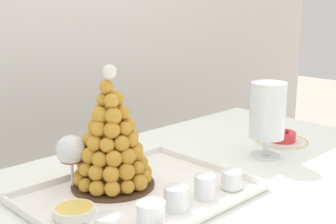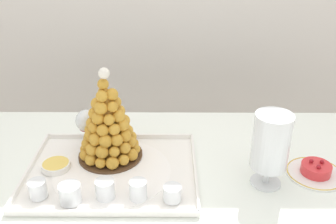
{
  "view_description": "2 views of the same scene",
  "coord_description": "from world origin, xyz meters",
  "px_view_note": "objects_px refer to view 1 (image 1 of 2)",
  "views": [
    {
      "loc": [
        -0.88,
        -0.8,
        1.21
      ],
      "look_at": [
        -0.09,
        0.01,
        0.93
      ],
      "focal_mm": 48.7,
      "sensor_mm": 36.0,
      "label": 1
    },
    {
      "loc": [
        0.01,
        -0.98,
        1.46
      ],
      "look_at": [
        0.01,
        0.04,
        0.94
      ],
      "focal_mm": 40.22,
      "sensor_mm": 36.0,
      "label": 2
    }
  ],
  "objects_px": {
    "macaron_goblet": "(267,112)",
    "creme_brulee_ramekin": "(74,211)",
    "serving_tray": "(140,194)",
    "dessert_cup_mid_left": "(151,216)",
    "croquembouche": "(112,141)",
    "fruit_tart_plate": "(282,139)",
    "dessert_cup_mid_right": "(205,188)",
    "dessert_cup_right": "(232,180)",
    "dessert_cup_centre": "(176,199)",
    "wine_glass": "(71,152)"
  },
  "relations": [
    {
      "from": "dessert_cup_centre",
      "to": "creme_brulee_ramekin",
      "type": "distance_m",
      "value": 0.24
    },
    {
      "from": "fruit_tart_plate",
      "to": "dessert_cup_centre",
      "type": "bearing_deg",
      "value": -169.31
    },
    {
      "from": "dessert_cup_mid_right",
      "to": "wine_glass",
      "type": "bearing_deg",
      "value": 125.13
    },
    {
      "from": "dessert_cup_centre",
      "to": "dessert_cup_mid_right",
      "type": "distance_m",
      "value": 0.1
    },
    {
      "from": "croquembouche",
      "to": "dessert_cup_mid_right",
      "type": "relative_size",
      "value": 5.42
    },
    {
      "from": "croquembouche",
      "to": "fruit_tart_plate",
      "type": "height_order",
      "value": "croquembouche"
    },
    {
      "from": "wine_glass",
      "to": "fruit_tart_plate",
      "type": "bearing_deg",
      "value": -11.33
    },
    {
      "from": "dessert_cup_right",
      "to": "croquembouche",
      "type": "bearing_deg",
      "value": 133.04
    },
    {
      "from": "creme_brulee_ramekin",
      "to": "wine_glass",
      "type": "xyz_separation_m",
      "value": [
        0.08,
        0.14,
        0.09
      ]
    },
    {
      "from": "dessert_cup_mid_right",
      "to": "macaron_goblet",
      "type": "bearing_deg",
      "value": 12.1
    },
    {
      "from": "fruit_tart_plate",
      "to": "macaron_goblet",
      "type": "bearing_deg",
      "value": -165.19
    },
    {
      "from": "dessert_cup_centre",
      "to": "dessert_cup_mid_right",
      "type": "xyz_separation_m",
      "value": [
        0.1,
        -0.0,
        0.0
      ]
    },
    {
      "from": "dessert_cup_right",
      "to": "fruit_tart_plate",
      "type": "xyz_separation_m",
      "value": [
        0.47,
        0.14,
        -0.02
      ]
    },
    {
      "from": "macaron_goblet",
      "to": "croquembouche",
      "type": "bearing_deg",
      "value": 164.81
    },
    {
      "from": "dessert_cup_right",
      "to": "dessert_cup_mid_left",
      "type": "bearing_deg",
      "value": -178.18
    },
    {
      "from": "serving_tray",
      "to": "wine_glass",
      "type": "xyz_separation_m",
      "value": [
        -0.1,
        0.15,
        0.1
      ]
    },
    {
      "from": "dessert_cup_mid_right",
      "to": "serving_tray",
      "type": "bearing_deg",
      "value": 125.43
    },
    {
      "from": "dessert_cup_centre",
      "to": "wine_glass",
      "type": "relative_size",
      "value": 0.38
    },
    {
      "from": "dessert_cup_mid_left",
      "to": "fruit_tart_plate",
      "type": "relative_size",
      "value": 0.34
    },
    {
      "from": "croquembouche",
      "to": "dessert_cup_right",
      "type": "relative_size",
      "value": 6.01
    },
    {
      "from": "dessert_cup_centre",
      "to": "creme_brulee_ramekin",
      "type": "xyz_separation_m",
      "value": [
        -0.19,
        0.14,
        -0.02
      ]
    },
    {
      "from": "serving_tray",
      "to": "dessert_cup_mid_left",
      "type": "relative_size",
      "value": 8.66
    },
    {
      "from": "dessert_cup_centre",
      "to": "dessert_cup_mid_right",
      "type": "bearing_deg",
      "value": -2.75
    },
    {
      "from": "dessert_cup_centre",
      "to": "macaron_goblet",
      "type": "distance_m",
      "value": 0.51
    },
    {
      "from": "croquembouche",
      "to": "serving_tray",
      "type": "bearing_deg",
      "value": -78.6
    },
    {
      "from": "dessert_cup_centre",
      "to": "fruit_tart_plate",
      "type": "bearing_deg",
      "value": 10.69
    },
    {
      "from": "dessert_cup_mid_right",
      "to": "dessert_cup_right",
      "type": "bearing_deg",
      "value": -3.69
    },
    {
      "from": "croquembouche",
      "to": "macaron_goblet",
      "type": "bearing_deg",
      "value": -15.19
    },
    {
      "from": "serving_tray",
      "to": "dessert_cup_mid_left",
      "type": "distance_m",
      "value": 0.18
    },
    {
      "from": "dessert_cup_mid_right",
      "to": "wine_glass",
      "type": "distance_m",
      "value": 0.35
    },
    {
      "from": "creme_brulee_ramekin",
      "to": "fruit_tart_plate",
      "type": "distance_m",
      "value": 0.85
    },
    {
      "from": "fruit_tart_plate",
      "to": "dessert_cup_right",
      "type": "bearing_deg",
      "value": -163.69
    },
    {
      "from": "dessert_cup_mid_right",
      "to": "croquembouche",
      "type": "bearing_deg",
      "value": 117.09
    },
    {
      "from": "fruit_tart_plate",
      "to": "serving_tray",
      "type": "bearing_deg",
      "value": 179.55
    },
    {
      "from": "serving_tray",
      "to": "wine_glass",
      "type": "relative_size",
      "value": 3.59
    },
    {
      "from": "croquembouche",
      "to": "macaron_goblet",
      "type": "distance_m",
      "value": 0.53
    },
    {
      "from": "macaron_goblet",
      "to": "serving_tray",
      "type": "bearing_deg",
      "value": 174.09
    },
    {
      "from": "dessert_cup_right",
      "to": "fruit_tart_plate",
      "type": "relative_size",
      "value": 0.29
    },
    {
      "from": "dessert_cup_right",
      "to": "wine_glass",
      "type": "bearing_deg",
      "value": 135.92
    },
    {
      "from": "serving_tray",
      "to": "dessert_cup_mid_right",
      "type": "bearing_deg",
      "value": -54.57
    },
    {
      "from": "fruit_tart_plate",
      "to": "dessert_cup_mid_left",
      "type": "bearing_deg",
      "value": -169.16
    },
    {
      "from": "dessert_cup_mid_left",
      "to": "dessert_cup_right",
      "type": "relative_size",
      "value": 1.17
    },
    {
      "from": "dessert_cup_mid_left",
      "to": "dessert_cup_centre",
      "type": "height_order",
      "value": "same"
    },
    {
      "from": "dessert_cup_mid_right",
      "to": "dessert_cup_mid_left",
      "type": "bearing_deg",
      "value": -175.37
    },
    {
      "from": "croquembouche",
      "to": "dessert_cup_right",
      "type": "bearing_deg",
      "value": -46.96
    },
    {
      "from": "creme_brulee_ramekin",
      "to": "dessert_cup_mid_left",
      "type": "bearing_deg",
      "value": -61.82
    },
    {
      "from": "croquembouche",
      "to": "macaron_goblet",
      "type": "relative_size",
      "value": 1.34
    },
    {
      "from": "dessert_cup_mid_left",
      "to": "serving_tray",
      "type": "bearing_deg",
      "value": 56.71
    },
    {
      "from": "macaron_goblet",
      "to": "creme_brulee_ramekin",
      "type": "bearing_deg",
      "value": 174.6
    },
    {
      "from": "dessert_cup_mid_right",
      "to": "fruit_tart_plate",
      "type": "distance_m",
      "value": 0.58
    }
  ]
}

